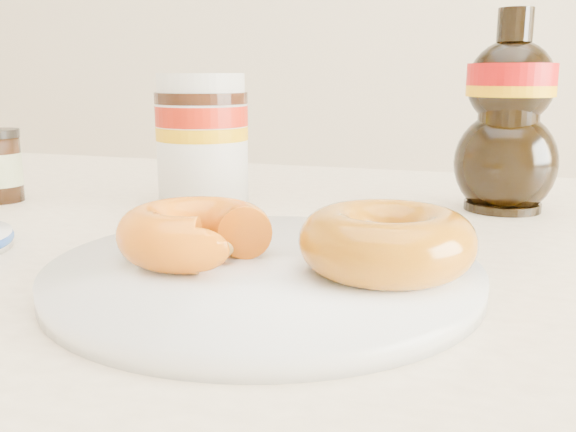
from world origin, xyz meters
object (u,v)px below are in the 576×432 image
(donut_bitten, at_px, (195,232))
(nutella_jar, at_px, (202,134))
(syrup_bottle, at_px, (509,112))
(donut_whole, at_px, (387,241))
(plate, at_px, (264,272))
(dining_table, at_px, (225,338))

(donut_bitten, distance_m, nutella_jar, 0.26)
(donut_bitten, relative_size, syrup_bottle, 0.53)
(syrup_bottle, bearing_deg, donut_whole, -103.40)
(nutella_jar, relative_size, syrup_bottle, 0.69)
(syrup_bottle, bearing_deg, plate, -116.48)
(dining_table, distance_m, donut_whole, 0.20)
(dining_table, bearing_deg, nutella_jar, 120.85)
(dining_table, xyz_separation_m, syrup_bottle, (0.22, 0.21, 0.18))
(plate, height_order, nutella_jar, nutella_jar)
(dining_table, relative_size, donut_bitten, 13.59)
(dining_table, height_order, plate, plate)
(dining_table, relative_size, donut_whole, 12.71)
(nutella_jar, height_order, syrup_bottle, syrup_bottle)
(plate, height_order, donut_whole, donut_whole)
(donut_whole, xyz_separation_m, syrup_bottle, (0.07, 0.29, 0.06))
(syrup_bottle, bearing_deg, donut_bitten, -122.95)
(nutella_jar, bearing_deg, dining_table, -59.15)
(nutella_jar, bearing_deg, plate, -56.23)
(donut_whole, bearing_deg, syrup_bottle, 76.60)
(dining_table, bearing_deg, donut_bitten, -76.89)
(plate, bearing_deg, nutella_jar, 123.77)
(donut_whole, height_order, nutella_jar, nutella_jar)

